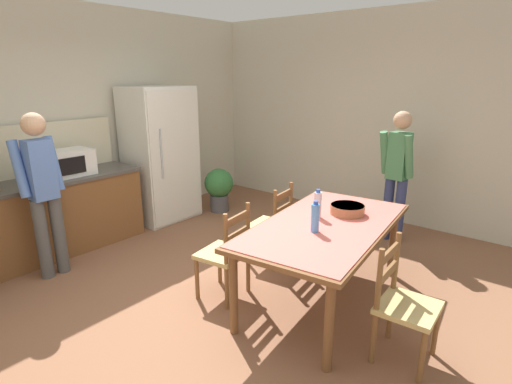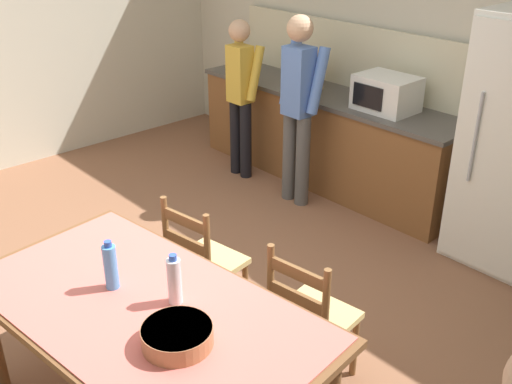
% 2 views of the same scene
% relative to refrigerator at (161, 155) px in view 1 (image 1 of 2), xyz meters
% --- Properties ---
extents(ground_plane, '(8.32, 8.32, 0.00)m').
position_rel_refrigerator_xyz_m(ground_plane, '(-1.20, -2.19, -0.94)').
color(ground_plane, brown).
extents(wall_back, '(6.52, 0.12, 2.90)m').
position_rel_refrigerator_xyz_m(wall_back, '(-1.20, 0.47, 0.51)').
color(wall_back, beige).
rests_on(wall_back, ground).
extents(wall_right, '(0.12, 5.20, 2.90)m').
position_rel_refrigerator_xyz_m(wall_right, '(2.06, -2.19, 0.51)').
color(wall_right, beige).
rests_on(wall_right, ground).
extents(kitchen_counter, '(2.91, 0.66, 0.90)m').
position_rel_refrigerator_xyz_m(kitchen_counter, '(-2.00, 0.04, -0.49)').
color(kitchen_counter, brown).
rests_on(kitchen_counter, ground).
extents(refrigerator, '(0.88, 0.73, 1.89)m').
position_rel_refrigerator_xyz_m(refrigerator, '(0.00, 0.00, 0.00)').
color(refrigerator, silver).
rests_on(refrigerator, ground).
extents(microwave, '(0.50, 0.39, 0.30)m').
position_rel_refrigerator_xyz_m(microwave, '(-1.31, 0.02, 0.10)').
color(microwave, white).
rests_on(microwave, kitchen_counter).
extents(dining_table, '(2.00, 1.22, 0.77)m').
position_rel_refrigerator_xyz_m(dining_table, '(-0.51, -2.96, -0.25)').
color(dining_table, brown).
rests_on(dining_table, ground).
extents(bottle_near_centre, '(0.07, 0.07, 0.27)m').
position_rel_refrigerator_xyz_m(bottle_near_centre, '(-0.74, -2.99, -0.05)').
color(bottle_near_centre, '#4C8ED6').
rests_on(bottle_near_centre, dining_table).
extents(bottle_off_centre, '(0.07, 0.07, 0.27)m').
position_rel_refrigerator_xyz_m(bottle_off_centre, '(-0.43, -2.82, -0.05)').
color(bottle_off_centre, silver).
rests_on(bottle_off_centre, dining_table).
extents(serving_bowl, '(0.32, 0.32, 0.09)m').
position_rel_refrigerator_xyz_m(serving_bowl, '(-0.17, -3.00, -0.12)').
color(serving_bowl, '#9E6642').
rests_on(serving_bowl, dining_table).
extents(chair_side_near_left, '(0.44, 0.42, 0.91)m').
position_rel_refrigerator_xyz_m(chair_side_near_left, '(-0.84, -3.80, -0.50)').
color(chair_side_near_left, brown).
rests_on(chair_side_near_left, ground).
extents(chair_side_far_right, '(0.47, 0.45, 0.91)m').
position_rel_refrigerator_xyz_m(chair_side_far_right, '(-0.17, -2.12, -0.50)').
color(chair_side_far_right, brown).
rests_on(chair_side_far_right, ground).
extents(chair_side_far_left, '(0.47, 0.46, 0.91)m').
position_rel_refrigerator_xyz_m(chair_side_far_left, '(-1.02, -2.22, -0.50)').
color(chair_side_far_left, brown).
rests_on(chair_side_far_left, ground).
extents(person_at_counter, '(0.43, 0.29, 1.70)m').
position_rel_refrigerator_xyz_m(person_at_counter, '(-1.85, -0.50, 0.01)').
color(person_at_counter, '#4C4C4C').
rests_on(person_at_counter, ground).
extents(person_by_table, '(0.31, 0.44, 1.63)m').
position_rel_refrigerator_xyz_m(person_by_table, '(1.28, -2.93, -0.03)').
color(person_by_table, navy).
rests_on(person_by_table, ground).
extents(potted_plant, '(0.44, 0.44, 0.67)m').
position_rel_refrigerator_xyz_m(potted_plant, '(0.72, -0.43, -0.56)').
color(potted_plant, '#4C4C51').
rests_on(potted_plant, ground).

